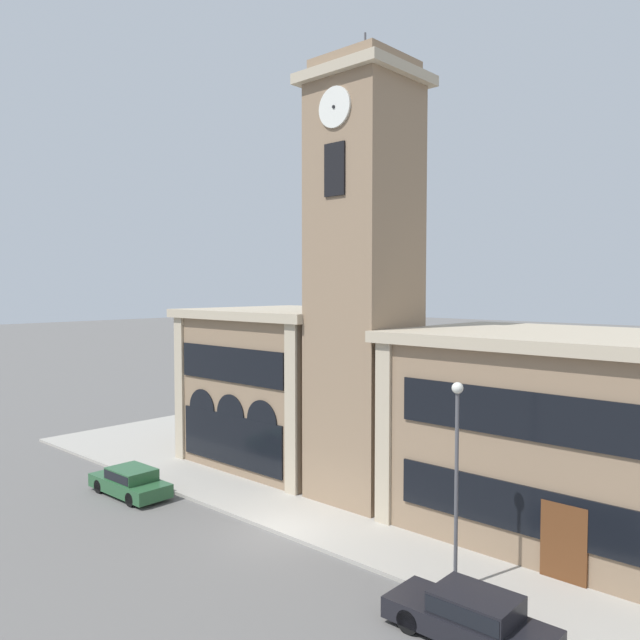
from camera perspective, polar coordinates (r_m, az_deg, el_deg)
The scene contains 8 objects.
ground_plane at distance 25.63m, azimuth -4.09°, elevation -18.94°, with size 300.00×300.00×0.00m, color #605E5B.
sidewalk_kerb at distance 30.60m, azimuth 6.00°, elevation -15.09°, with size 42.81×14.20×0.15m.
clock_tower at distance 27.77m, azimuth 4.06°, elevation 3.41°, with size 4.61×4.61×20.63m.
town_hall_left_wing at distance 34.61m, azimuth -2.57°, elevation -5.88°, with size 10.11×9.41×8.38m.
town_hall_right_wing at distance 25.83m, azimuth 25.11°, elevation -9.87°, with size 15.85×9.41×7.84m.
parked_car_near at distance 30.81m, azimuth -16.94°, elevation -13.90°, with size 4.40×1.83×1.30m.
parked_car_mid at distance 19.04m, azimuth 13.69°, elevation -24.80°, with size 4.65×1.82×1.38m.
street_lamp at distance 20.15m, azimuth 12.39°, elevation -12.10°, with size 0.36×0.36×6.52m.
Camera 1 is at (17.35, -16.23, 9.59)m, focal length 35.00 mm.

